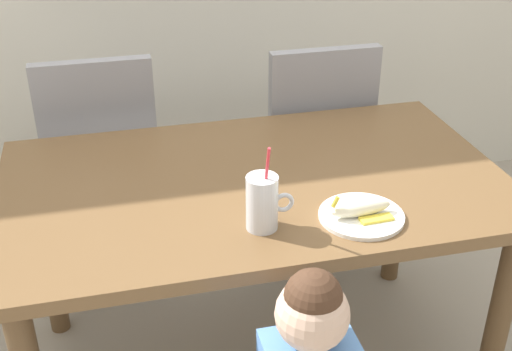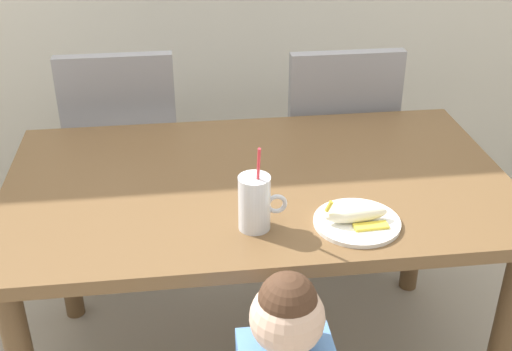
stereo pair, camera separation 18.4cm
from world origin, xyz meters
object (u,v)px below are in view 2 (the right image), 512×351
dining_chair_left (125,147)px  milk_cup (255,206)px  dining_chair_right (334,143)px  snack_plate (357,222)px  dining_table (258,207)px  peeled_banana (357,215)px

dining_chair_left → milk_cup: 1.07m
dining_chair_left → dining_chair_right: (0.83, -0.07, 0.00)m
dining_chair_right → milk_cup: 1.02m
dining_chair_left → snack_plate: bearing=124.7°
dining_chair_left → snack_plate: (0.67, -0.97, 0.21)m
dining_table → dining_chair_left: 0.83m
dining_table → snack_plate: 0.37m
milk_cup → snack_plate: 0.28m
milk_cup → peeled_banana: 0.27m
snack_plate → peeled_banana: bearing=-126.4°
dining_chair_left → peeled_banana: (0.67, -0.97, 0.24)m
dining_table → dining_chair_left: size_ratio=1.56×
dining_chair_left → milk_cup: bearing=112.9°
snack_plate → peeled_banana: 0.03m
dining_table → snack_plate: bearing=-50.7°
dining_chair_left → milk_cup: milk_cup is taller
peeled_banana → dining_table: bearing=128.6°
dining_table → dining_chair_right: dining_chair_right is taller
dining_chair_left → peeled_banana: bearing=124.4°
dining_chair_left → peeled_banana: dining_chair_left is taller
dining_chair_left → snack_plate: size_ratio=4.17×
dining_chair_left → dining_table: bearing=122.6°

